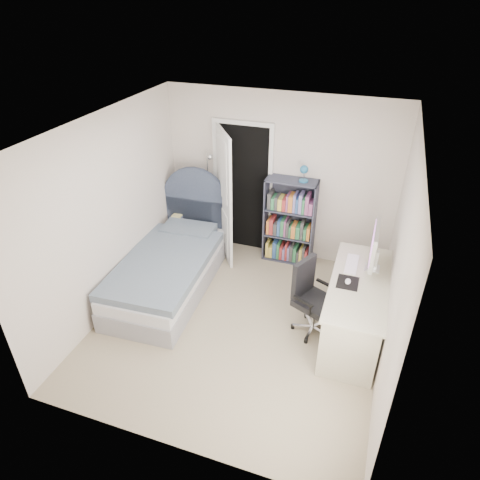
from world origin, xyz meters
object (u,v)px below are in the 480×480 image
(bookcase, at_px, (290,224))
(office_chair, at_px, (310,294))
(bed, at_px, (171,266))
(nightstand, at_px, (181,225))
(desk, at_px, (356,306))
(floor_lamp, at_px, (210,209))

(bookcase, distance_m, office_chair, 1.56)
(bed, height_order, nightstand, bed)
(bookcase, xyz_separation_m, desk, (1.14, -1.37, -0.17))
(floor_lamp, distance_m, bookcase, 1.30)
(office_chair, bearing_deg, nightstand, 151.90)
(bookcase, height_order, desk, bookcase)
(nightstand, bearing_deg, bed, -72.41)
(bed, relative_size, bookcase, 1.46)
(bed, relative_size, floor_lamp, 1.47)
(office_chair, bearing_deg, desk, 7.30)
(floor_lamp, distance_m, desk, 2.82)
(nightstand, distance_m, desk, 3.07)
(bed, bearing_deg, bookcase, 39.95)
(nightstand, distance_m, floor_lamp, 0.53)
(nightstand, distance_m, bookcase, 1.73)
(nightstand, xyz_separation_m, floor_lamp, (0.41, 0.24, 0.25))
(bookcase, relative_size, desk, 0.97)
(floor_lamp, bearing_deg, bookcase, -1.58)
(floor_lamp, distance_m, office_chair, 2.41)
(nightstand, height_order, desk, desk)
(nightstand, bearing_deg, desk, -22.21)
(bed, bearing_deg, desk, -4.38)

